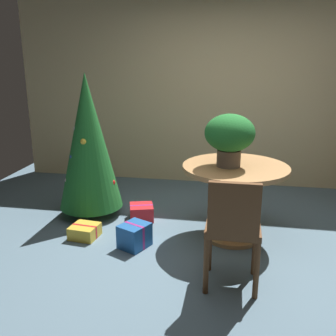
{
  "coord_description": "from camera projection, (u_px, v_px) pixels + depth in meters",
  "views": [
    {
      "loc": [
        0.15,
        -3.3,
        1.78
      ],
      "look_at": [
        -0.48,
        0.23,
        0.75
      ],
      "focal_mm": 41.19,
      "sensor_mm": 36.0,
      "label": 1
    }
  ],
  "objects": [
    {
      "name": "gift_box_gold",
      "position": [
        85.0,
        231.0,
        3.94
      ],
      "size": [
        0.29,
        0.29,
        0.13
      ],
      "color": "gold",
      "rests_on": "ground_plane"
    },
    {
      "name": "gift_box_red",
      "position": [
        142.0,
        212.0,
        4.37
      ],
      "size": [
        0.32,
        0.33,
        0.17
      ],
      "color": "red",
      "rests_on": "ground_plane"
    },
    {
      "name": "wooden_chair_near",
      "position": [
        233.0,
        226.0,
        2.95
      ],
      "size": [
        0.42,
        0.39,
        0.92
      ],
      "color": "brown",
      "rests_on": "ground_plane"
    },
    {
      "name": "holiday_tree",
      "position": [
        88.0,
        142.0,
        4.3
      ],
      "size": [
        0.72,
        0.72,
        1.63
      ],
      "color": "brown",
      "rests_on": "ground_plane"
    },
    {
      "name": "back_wall_panel",
      "position": [
        227.0,
        93.0,
        5.36
      ],
      "size": [
        6.0,
        0.1,
        2.6
      ],
      "primitive_type": "cube",
      "color": "beige",
      "rests_on": "ground_plane"
    },
    {
      "name": "gift_box_blue",
      "position": [
        135.0,
        236.0,
        3.73
      ],
      "size": [
        0.33,
        0.35,
        0.23
      ],
      "color": "#1E569E",
      "rests_on": "ground_plane"
    },
    {
      "name": "flower_vase",
      "position": [
        230.0,
        135.0,
        3.66
      ],
      "size": [
        0.48,
        0.48,
        0.51
      ],
      "color": "#665B51",
      "rests_on": "round_dining_table"
    },
    {
      "name": "ground_plane",
      "position": [
        213.0,
        253.0,
        3.64
      ],
      "size": [
        6.6,
        6.6,
        0.0
      ],
      "primitive_type": "plane",
      "color": "slate"
    },
    {
      "name": "round_dining_table",
      "position": [
        235.0,
        189.0,
        3.83
      ],
      "size": [
        1.04,
        1.04,
        0.76
      ],
      "color": "#B27F4C",
      "rests_on": "ground_plane"
    }
  ]
}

